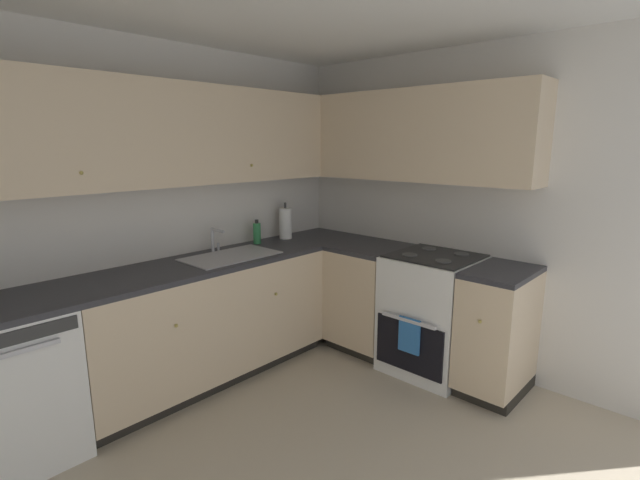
% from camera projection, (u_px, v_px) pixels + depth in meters
% --- Properties ---
extents(wall_back, '(4.04, 0.05, 2.43)m').
position_uv_depth(wall_back, '(119.00, 220.00, 3.12)').
color(wall_back, silver).
rests_on(wall_back, ground_plane).
extents(wall_right, '(0.05, 3.34, 2.43)m').
position_uv_depth(wall_right, '(478.00, 213.00, 3.46)').
color(wall_right, silver).
rests_on(wall_right, ground_plane).
extents(dishwasher, '(0.60, 0.63, 0.87)m').
position_uv_depth(dishwasher, '(10.00, 387.00, 2.48)').
color(dishwasher, white).
rests_on(dishwasher, ground_plane).
extents(lower_cabinets_back, '(1.88, 0.62, 0.87)m').
position_uv_depth(lower_cabinets_back, '(206.00, 322.00, 3.38)').
color(lower_cabinets_back, beige).
rests_on(lower_cabinets_back, ground_plane).
extents(countertop_back, '(3.08, 0.60, 0.03)m').
position_uv_depth(countertop_back, '(203.00, 264.00, 3.28)').
color(countertop_back, '#2D2D33').
rests_on(countertop_back, lower_cabinets_back).
extents(lower_cabinets_right, '(0.62, 1.55, 0.87)m').
position_uv_depth(lower_cabinets_right, '(416.00, 312.00, 3.59)').
color(lower_cabinets_right, beige).
rests_on(lower_cabinets_right, ground_plane).
extents(countertop_right, '(0.60, 1.55, 0.03)m').
position_uv_depth(countertop_right, '(419.00, 256.00, 3.49)').
color(countertop_right, '#2D2D33').
rests_on(countertop_right, lower_cabinets_right).
extents(oven_range, '(0.68, 0.62, 1.05)m').
position_uv_depth(oven_range, '(432.00, 313.00, 3.51)').
color(oven_range, white).
rests_on(oven_range, ground_plane).
extents(upper_cabinets_back, '(2.76, 0.34, 0.69)m').
position_uv_depth(upper_cabinets_back, '(164.00, 135.00, 3.07)').
color(upper_cabinets_back, beige).
extents(upper_cabinets_right, '(0.32, 2.10, 0.69)m').
position_uv_depth(upper_cabinets_right, '(403.00, 136.00, 3.59)').
color(upper_cabinets_right, beige).
extents(sink, '(0.69, 0.40, 0.10)m').
position_uv_depth(sink, '(231.00, 262.00, 3.43)').
color(sink, '#B7B7BC').
rests_on(sink, countertop_back).
extents(faucet, '(0.07, 0.16, 0.19)m').
position_uv_depth(faucet, '(215.00, 238.00, 3.53)').
color(faucet, silver).
rests_on(faucet, countertop_back).
extents(soap_bottle, '(0.06, 0.06, 0.20)m').
position_uv_depth(soap_bottle, '(257.00, 233.00, 3.84)').
color(soap_bottle, '#338C4C').
rests_on(soap_bottle, countertop_back).
extents(paper_towel_roll, '(0.11, 0.11, 0.33)m').
position_uv_depth(paper_towel_roll, '(285.00, 223.00, 4.04)').
color(paper_towel_roll, white).
rests_on(paper_towel_roll, countertop_back).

